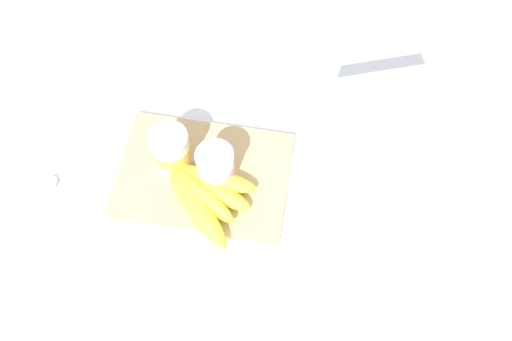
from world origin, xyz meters
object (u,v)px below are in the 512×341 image
Objects in this scene: yogurt_cup_front at (172,149)px; spoon at (61,173)px; cereal_box at (374,139)px; banana_bunch at (205,193)px; cutting_board at (203,175)px; yogurt_cup_back at (216,166)px.

spoon is at bearing -164.80° from yogurt_cup_front.
cereal_box is 2.13× the size of spoon.
cereal_box is 0.35m from yogurt_cup_front.
banana_bunch is at bearing -1.16° from spoon.
cereal_box is at bearing 10.95° from cutting_board.
cutting_board is 1.81× the size of banana_bunch.
yogurt_cup_back is at bearing 2.31° from cutting_board.
spoon is at bearing 178.84° from banana_bunch.
cutting_board is 1.19× the size of cereal_box.
banana_bunch is at bearing -106.90° from yogurt_cup_back.
banana_bunch is (-0.01, -0.05, -0.02)m from yogurt_cup_back.
cereal_box reaches higher than spoon.
cereal_box is 0.58m from spoon.
cutting_board is at bearing -18.71° from yogurt_cup_front.
yogurt_cup_front is at bearing 15.20° from spoon.
banana_bunch is (0.07, -0.06, -0.03)m from yogurt_cup_front.
banana_bunch reaches higher than spoon.
yogurt_cup_back is 0.69× the size of spoon.
cutting_board is at bearing -177.69° from yogurt_cup_back.
yogurt_cup_front is 0.10m from banana_bunch.
yogurt_cup_back is 0.30m from spoon.
cereal_box reaches higher than yogurt_cup_back.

